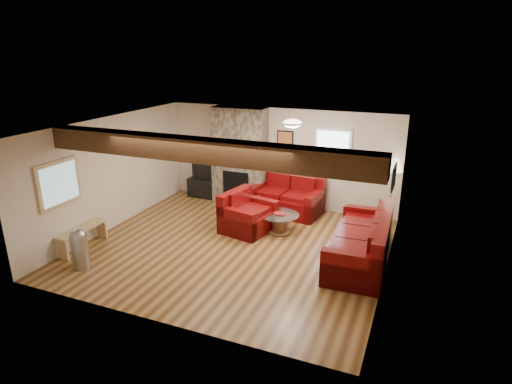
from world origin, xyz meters
TOP-DOWN VIEW (x-y plane):
  - room at (0.00, 0.00)m, footprint 8.00×8.00m
  - oak_beam at (0.00, -1.25)m, footprint 6.00×0.36m
  - chimney_breast at (-1.00, 2.49)m, footprint 1.40×0.67m
  - back_window at (1.35, 2.71)m, footprint 0.90×0.08m
  - hatch_window at (-2.96, -1.50)m, footprint 0.08×1.00m
  - ceiling_dome at (0.90, 0.90)m, footprint 0.40×0.40m
  - artwork_back at (0.15, 2.71)m, footprint 0.42×0.06m
  - artwork_right at (2.96, 0.30)m, footprint 0.06×0.55m
  - sofa_three at (2.48, 0.35)m, footprint 1.10×2.48m
  - loveseat at (0.38, 2.23)m, footprint 1.79×1.16m
  - armchair_red at (-0.06, 0.87)m, footprint 1.15×1.25m
  - coffee_table at (0.61, 1.05)m, footprint 0.87×0.87m
  - tv_cabinet at (-1.99, 2.53)m, footprint 1.05×0.42m
  - television at (-1.99, 2.53)m, footprint 0.79×0.10m
  - floor_lamp at (2.80, 2.55)m, footprint 0.39×0.39m
  - pine_bench at (-2.83, -1.23)m, footprint 0.27×1.18m
  - pedal_bin at (-2.27, -1.88)m, footprint 0.38×0.38m
  - coal_bucket at (-0.43, 1.78)m, footprint 0.36×0.36m

SIDE VIEW (x-z plane):
  - coal_bucket at x=-0.43m, z-range 0.00..0.34m
  - coffee_table at x=0.61m, z-range -0.01..0.44m
  - pine_bench at x=-2.83m, z-range 0.00..0.44m
  - tv_cabinet at x=-1.99m, z-range 0.00..0.52m
  - pedal_bin at x=-2.27m, z-range 0.00..0.79m
  - armchair_red at x=-0.06m, z-range 0.00..0.88m
  - loveseat at x=0.38m, z-range 0.00..0.90m
  - sofa_three at x=2.48m, z-range 0.00..0.95m
  - television at x=-1.99m, z-range 0.52..0.98m
  - chimney_breast at x=-1.00m, z-range -0.03..2.47m
  - room at x=0.00m, z-range -2.75..5.25m
  - floor_lamp at x=2.80m, z-range 0.54..2.07m
  - hatch_window at x=-2.96m, z-range 1.00..1.90m
  - back_window at x=1.35m, z-range 1.00..2.10m
  - artwork_back at x=0.15m, z-range 1.44..1.96m
  - artwork_right at x=2.96m, z-range 1.54..1.96m
  - oak_beam at x=0.00m, z-range 2.12..2.50m
  - ceiling_dome at x=0.90m, z-range 2.35..2.53m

